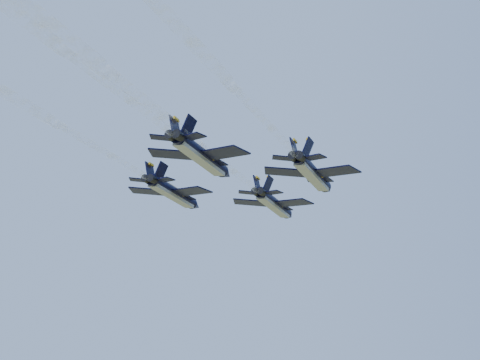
{
  "coord_description": "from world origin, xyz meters",
  "views": [
    {
      "loc": [
        3.28,
        -93.37,
        72.04
      ],
      "look_at": [
        1.97,
        -0.01,
        98.68
      ],
      "focal_mm": 50.0,
      "sensor_mm": 36.0,
      "label": 1
    }
  ],
  "objects_px": {
    "jet_left": "(174,193)",
    "jet_right": "(313,174)",
    "jet_lead": "(275,204)",
    "jet_slot": "(202,156)"
  },
  "relations": [
    {
      "from": "jet_lead",
      "to": "jet_right",
      "type": "relative_size",
      "value": 1.0
    },
    {
      "from": "jet_right",
      "to": "jet_slot",
      "type": "height_order",
      "value": "same"
    },
    {
      "from": "jet_right",
      "to": "jet_slot",
      "type": "xyz_separation_m",
      "value": [
        -14.5,
        -7.97,
        0.0
      ]
    },
    {
      "from": "jet_left",
      "to": "jet_slot",
      "type": "relative_size",
      "value": 1.0
    },
    {
      "from": "jet_left",
      "to": "jet_right",
      "type": "height_order",
      "value": "same"
    },
    {
      "from": "jet_lead",
      "to": "jet_right",
      "type": "height_order",
      "value": "same"
    },
    {
      "from": "jet_left",
      "to": "jet_right",
      "type": "distance_m",
      "value": 22.35
    },
    {
      "from": "jet_lead",
      "to": "jet_slot",
      "type": "height_order",
      "value": "same"
    },
    {
      "from": "jet_left",
      "to": "jet_lead",
      "type": "bearing_deg",
      "value": 46.08
    },
    {
      "from": "jet_lead",
      "to": "jet_left",
      "type": "bearing_deg",
      "value": -133.92
    }
  ]
}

